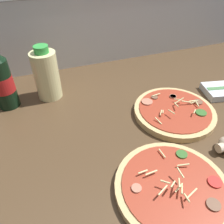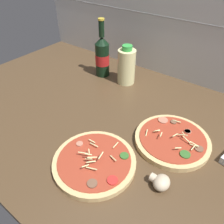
% 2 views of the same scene
% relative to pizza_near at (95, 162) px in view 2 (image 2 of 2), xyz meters
% --- Properties ---
extents(counter_slab, '(1.60, 0.90, 0.03)m').
position_rel_pizza_near_xyz_m(counter_slab, '(-0.07, 0.20, -0.02)').
color(counter_slab, '#4C3823').
rests_on(counter_slab, ground).
extents(tile_backsplash, '(1.60, 0.01, 0.60)m').
position_rel_pizza_near_xyz_m(tile_backsplash, '(-0.07, 0.66, 0.26)').
color(tile_backsplash, silver).
rests_on(tile_backsplash, ground).
extents(pizza_near, '(0.26, 0.26, 0.05)m').
position_rel_pizza_near_xyz_m(pizza_near, '(0.00, 0.00, 0.00)').
color(pizza_near, tan).
rests_on(pizza_near, counter_slab).
extents(pizza_far, '(0.25, 0.25, 0.04)m').
position_rel_pizza_near_xyz_m(pizza_far, '(0.15, 0.23, 0.00)').
color(pizza_far, tan).
rests_on(pizza_far, counter_slab).
extents(beer_bottle, '(0.07, 0.07, 0.28)m').
position_rel_pizza_near_xyz_m(beer_bottle, '(-0.34, 0.46, 0.09)').
color(beer_bottle, black).
rests_on(beer_bottle, counter_slab).
extents(oil_bottle, '(0.08, 0.08, 0.18)m').
position_rel_pizza_near_xyz_m(oil_bottle, '(-0.20, 0.47, 0.07)').
color(oil_bottle, beige).
rests_on(oil_bottle, counter_slab).
extents(mushroom_left, '(0.06, 0.05, 0.04)m').
position_rel_pizza_near_xyz_m(mushroom_left, '(0.20, 0.05, 0.01)').
color(mushroom_left, beige).
rests_on(mushroom_left, counter_slab).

